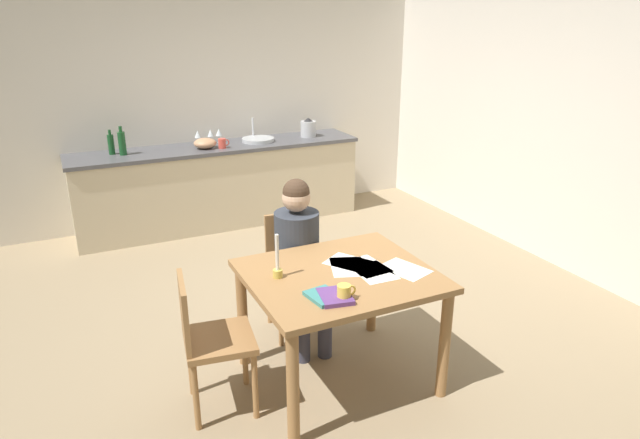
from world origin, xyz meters
name	(u,v)px	position (x,y,z in m)	size (l,w,h in m)	color
ground_plane	(301,312)	(0.00, 0.00, -0.02)	(5.20, 5.20, 0.04)	#937F60
wall_back	(207,104)	(0.00, 2.60, 1.30)	(5.20, 0.12, 2.60)	silver
wall_right	(559,125)	(2.60, 0.00, 1.30)	(0.12, 5.20, 2.60)	silver
kitchen_counter	(220,185)	(0.00, 2.24, 0.45)	(3.15, 0.64, 0.90)	beige
dining_table	(339,289)	(-0.14, -0.93, 0.65)	(1.12, 0.98, 0.76)	#9E7042
chair_at_table	(294,267)	(-0.14, -0.19, 0.49)	(0.44, 0.44, 0.88)	#9E7042
person_seated	(300,252)	(-0.15, -0.34, 0.68)	(0.36, 0.61, 1.19)	#333842
chair_side_empty	(209,338)	(-0.96, -0.86, 0.49)	(0.45, 0.45, 0.87)	#9E7042
coffee_mug	(344,293)	(-0.28, -1.25, 0.81)	(0.11, 0.08, 0.09)	#F2CC4C
candlestick	(277,265)	(-0.50, -0.82, 0.84)	(0.06, 0.06, 0.28)	gold
book_magazine	(335,297)	(-0.32, -1.21, 0.78)	(0.17, 0.21, 0.03)	#60397F
book_cookery	(324,296)	(-0.37, -1.18, 0.78)	(0.16, 0.20, 0.02)	teal
paper_letter	(367,266)	(0.06, -0.92, 0.77)	(0.21, 0.30, 0.00)	white
paper_bill	(374,272)	(0.06, -1.01, 0.77)	(0.21, 0.30, 0.00)	white
paper_envelope	(348,267)	(-0.05, -0.87, 0.77)	(0.21, 0.30, 0.00)	white
paper_receipt	(404,269)	(0.25, -1.06, 0.77)	(0.21, 0.30, 0.00)	white
paper_notice	(350,263)	(-0.01, -0.82, 0.77)	(0.21, 0.30, 0.00)	white
sink_unit	(258,139)	(0.47, 2.24, 0.92)	(0.36, 0.36, 0.24)	#B2B7BC
bottle_oil	(111,144)	(-1.09, 2.31, 1.01)	(0.06, 0.06, 0.25)	#194C23
bottle_vinegar	(122,143)	(-0.99, 2.24, 1.02)	(0.07, 0.07, 0.29)	#194C23
mixing_bowl	(205,143)	(-0.16, 2.17, 0.95)	(0.24, 0.24, 0.11)	tan
stovetop_kettle	(308,128)	(1.09, 2.24, 1.00)	(0.18, 0.18, 0.22)	#B7BABF
wine_glass_near_sink	(219,133)	(0.06, 2.39, 1.01)	(0.07, 0.07, 0.15)	silver
wine_glass_by_kettle	(211,133)	(-0.03, 2.39, 1.01)	(0.07, 0.07, 0.15)	silver
wine_glass_back_left	(198,135)	(-0.18, 2.39, 1.01)	(0.07, 0.07, 0.15)	silver
teacup_on_counter	(222,143)	(0.01, 2.09, 0.95)	(0.12, 0.08, 0.10)	#D84C3F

